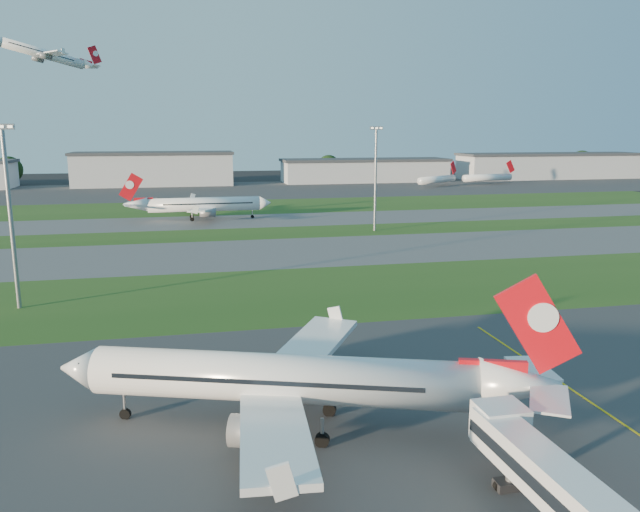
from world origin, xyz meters
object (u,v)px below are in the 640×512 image
object	(u,v)px
airliner_taxiing	(203,205)
mini_jet_near	(437,179)
light_mast_west	(9,205)
airliner_parked	(286,380)
light_mast_centre	(376,172)
mini_jet_far	(488,177)

from	to	relation	value
airliner_taxiing	mini_jet_near	distance (m)	135.05
light_mast_west	airliner_parked	bearing A→B (deg)	-54.47
light_mast_centre	light_mast_west	bearing A→B (deg)	-141.34
light_mast_west	light_mast_centre	xyz separation A→B (m)	(70.00, 56.00, 0.00)
light_mast_centre	mini_jet_near	bearing A→B (deg)	60.61
airliner_taxiing	mini_jet_far	world-z (taller)	airliner_taxiing
mini_jet_far	airliner_parked	bearing A→B (deg)	-131.09
airliner_parked	light_mast_west	world-z (taller)	light_mast_west
airliner_taxiing	light_mast_centre	xyz separation A→B (m)	(41.50, -29.41, 10.59)
airliner_parked	mini_jet_far	world-z (taller)	airliner_parked
airliner_taxiing	mini_jet_near	xyz separation A→B (m)	(105.52, 84.28, -0.95)
airliner_parked	mini_jet_far	bearing A→B (deg)	78.38
airliner_parked	mini_jet_far	xyz separation A→B (m)	(129.98, 219.65, -1.11)
airliner_parked	light_mast_west	bearing A→B (deg)	144.53
airliner_parked	mini_jet_far	distance (m)	255.22
mini_jet_near	light_mast_west	size ratio (longest dim) A/B	0.96
airliner_parked	light_mast_west	size ratio (longest dim) A/B	1.50
light_mast_centre	airliner_parked	bearing A→B (deg)	-111.04
mini_jet_near	light_mast_centre	size ratio (longest dim) A/B	0.96
light_mast_west	mini_jet_far	bearing A→B (deg)	47.39
airliner_taxiing	light_mast_centre	size ratio (longest dim) A/B	1.49
light_mast_west	light_mast_centre	bearing A→B (deg)	38.66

